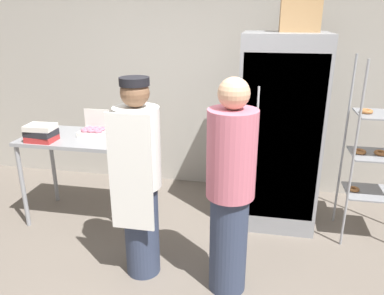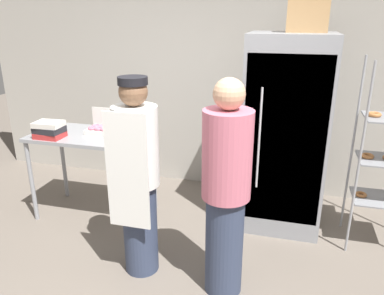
{
  "view_description": "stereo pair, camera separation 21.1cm",
  "coord_description": "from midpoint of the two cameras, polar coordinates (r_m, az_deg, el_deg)",
  "views": [
    {
      "loc": [
        0.51,
        -2.15,
        2.06
      ],
      "look_at": [
        -0.05,
        0.71,
        1.03
      ],
      "focal_mm": 35.0,
      "sensor_mm": 36.0,
      "label": 1
    },
    {
      "loc": [
        0.72,
        -2.1,
        2.06
      ],
      "look_at": [
        -0.05,
        0.71,
        1.03
      ],
      "focal_mm": 35.0,
      "sensor_mm": 36.0,
      "label": 2
    }
  ],
  "objects": [
    {
      "name": "cardboard_storage_box",
      "position": [
        3.74,
        14.48,
        18.92
      ],
      "size": [
        0.36,
        0.33,
        0.3
      ],
      "color": "#A87F51",
      "rests_on": "refrigerator"
    },
    {
      "name": "back_wall",
      "position": [
        4.54,
        3.16,
        11.16
      ],
      "size": [
        6.4,
        0.12,
        2.81
      ],
      "primitive_type": "cube",
      "color": "#ADA89E",
      "rests_on": "ground_plane"
    },
    {
      "name": "blender_pitcher",
      "position": [
        3.68,
        -10.82,
        3.11
      ],
      "size": [
        0.11,
        0.11,
        0.3
      ],
      "color": "#99999E",
      "rests_on": "prep_counter"
    },
    {
      "name": "person_customer",
      "position": [
        2.75,
        3.65,
        -6.51
      ],
      "size": [
        0.36,
        0.36,
        1.68
      ],
      "color": "#333D56",
      "rests_on": "ground_plane"
    },
    {
      "name": "prep_counter",
      "position": [
        3.97,
        -17.49,
        0.12
      ],
      "size": [
        1.21,
        0.65,
        0.91
      ],
      "color": "gray",
      "rests_on": "ground_plane"
    },
    {
      "name": "baking_rack",
      "position": [
        3.8,
        25.38,
        -0.87
      ],
      "size": [
        0.58,
        0.46,
        1.73
      ],
      "color": "#93969B",
      "rests_on": "ground_plane"
    },
    {
      "name": "refrigerator",
      "position": [
        3.79,
        11.54,
        2.21
      ],
      "size": [
        0.78,
        0.72,
        1.92
      ],
      "color": "gray",
      "rests_on": "ground_plane"
    },
    {
      "name": "person_baker",
      "position": [
        2.97,
        -10.11,
        -4.74
      ],
      "size": [
        0.35,
        0.37,
        1.65
      ],
      "color": "#333D56",
      "rests_on": "ground_plane"
    },
    {
      "name": "binder_stack",
      "position": [
        3.92,
        -23.46,
        2.04
      ],
      "size": [
        0.28,
        0.22,
        0.16
      ],
      "color": "#B72D2D",
      "rests_on": "prep_counter"
    },
    {
      "name": "donut_box",
      "position": [
        3.93,
        -16.22,
        2.45
      ],
      "size": [
        0.27,
        0.21,
        0.25
      ],
      "color": "silver",
      "rests_on": "prep_counter"
    }
  ]
}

